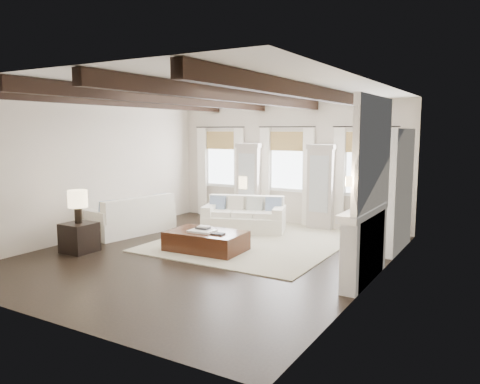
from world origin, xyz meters
The scene contains 16 objects.
ground centered at (0.00, 0.00, 0.00)m, with size 7.50×7.50×0.00m, color black.
room_shell centered at (0.75, 0.90, 1.89)m, with size 6.54×7.54×3.22m.
area_rug centered at (0.24, 1.64, 0.01)m, with size 3.80×4.63×0.02m, color #B8B094.
sofa_back centered at (-0.51, 2.33, 0.34)m, with size 2.16×1.49×0.85m.
sofa_left centered at (-2.69, 0.71, 0.36)m, with size 1.27×2.22×0.90m.
ottoman centered at (-0.21, 0.24, 0.20)m, with size 1.56×0.98×0.41m, color black.
tray centered at (-0.25, 0.16, 0.43)m, with size 0.50×0.38×0.04m, color white.
book_lower centered at (-0.30, 0.26, 0.47)m, with size 0.26×0.20×0.04m, color #262628.
book_upper centered at (-0.26, 0.24, 0.50)m, with size 0.22×0.17×0.03m, color beige.
book_loose centered at (0.17, 0.13, 0.42)m, with size 0.24×0.18×0.03m, color #262628.
side_table_front centered at (-2.40, -1.12, 0.30)m, with size 0.60×0.60×0.60m, color black.
lamp_front centered at (-2.40, -1.12, 1.05)m, with size 0.39×0.39×0.67m.
side_table_back centered at (-1.13, 3.44, 0.30)m, with size 0.40×0.40×0.60m, color black.
lamp_back centered at (-1.13, 3.44, 1.03)m, with size 0.36×0.36×0.62m.
candlestick_near centered at (2.90, -0.17, 0.35)m, with size 0.17×0.17×0.85m.
candlestick_far centered at (2.90, 0.13, 0.34)m, with size 0.16×0.16×0.81m.
Camera 1 is at (5.16, -7.47, 2.47)m, focal length 35.00 mm.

